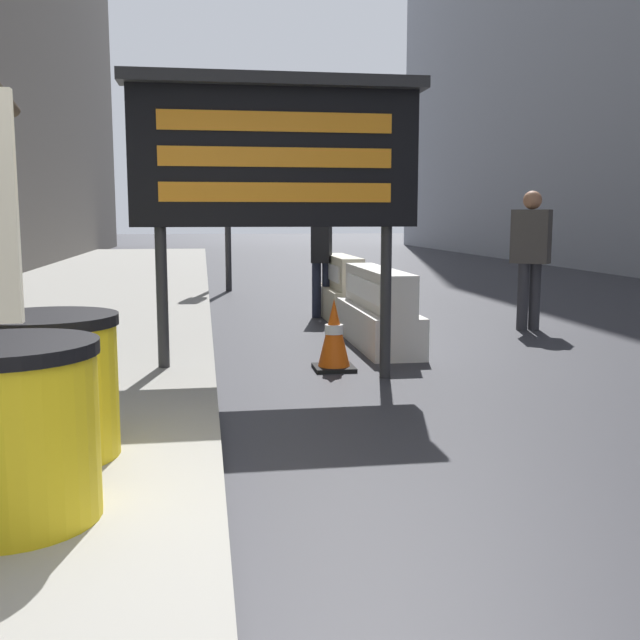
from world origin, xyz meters
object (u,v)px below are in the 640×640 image
object	(u,v)px
pedestrian_passerby	(531,248)
message_board	(276,155)
pedestrian_worker	(322,250)
traffic_light_near_curb	(226,135)
jersey_barrier_cream	(342,291)
barrel_drum_foreground	(10,431)
jersey_barrier_white	(378,312)
traffic_cone_near	(334,335)
barrel_drum_middle	(48,386)

from	to	relation	value
pedestrian_passerby	message_board	bearing A→B (deg)	-107.31
pedestrian_worker	message_board	bearing A→B (deg)	-178.76
traffic_light_near_curb	pedestrian_worker	distance (m)	4.67
message_board	jersey_barrier_cream	world-z (taller)	message_board
pedestrian_passerby	barrel_drum_foreground	bearing A→B (deg)	-93.88
message_board	pedestrian_passerby	world-z (taller)	message_board
jersey_barrier_white	traffic_cone_near	size ratio (longest dim) A/B	3.13
message_board	barrel_drum_middle	bearing A→B (deg)	-121.85
traffic_light_near_curb	pedestrian_worker	xyz separation A→B (m)	(1.22, -4.03, -2.04)
traffic_light_near_curb	traffic_cone_near	bearing A→B (deg)	-84.57
traffic_light_near_curb	pedestrian_passerby	world-z (taller)	traffic_light_near_curb
jersey_barrier_cream	pedestrian_passerby	distance (m)	2.71
traffic_cone_near	barrel_drum_foreground	bearing A→B (deg)	-119.20
pedestrian_passerby	traffic_cone_near	bearing A→B (deg)	-107.20
jersey_barrier_white	traffic_light_near_curb	size ratio (longest dim) A/B	0.52
barrel_drum_foreground	traffic_light_near_curb	bearing A→B (deg)	83.39
barrel_drum_middle	jersey_barrier_white	world-z (taller)	barrel_drum_middle
traffic_cone_near	message_board	bearing A→B (deg)	-144.66
message_board	jersey_barrier_white	size ratio (longest dim) A/B	1.23
barrel_drum_foreground	traffic_light_near_curb	size ratio (longest dim) A/B	0.19
barrel_drum_middle	jersey_barrier_cream	world-z (taller)	barrel_drum_middle
jersey_barrier_white	traffic_light_near_curb	world-z (taller)	traffic_light_near_curb
barrel_drum_middle	traffic_light_near_curb	xyz separation A→B (m)	(1.35, 10.62, 2.47)
message_board	jersey_barrier_white	world-z (taller)	message_board
barrel_drum_middle	jersey_barrier_cream	size ratio (longest dim) A/B	0.47
message_board	pedestrian_passerby	distance (m)	4.49
jersey_barrier_cream	pedestrian_passerby	bearing A→B (deg)	-32.29
barrel_drum_foreground	barrel_drum_middle	size ratio (longest dim) A/B	1.00
jersey_barrier_cream	traffic_light_near_curb	world-z (taller)	traffic_light_near_curb
traffic_light_near_curb	pedestrian_worker	bearing A→B (deg)	-73.19
barrel_drum_foreground	pedestrian_worker	world-z (taller)	pedestrian_worker
barrel_drum_middle	traffic_cone_near	world-z (taller)	barrel_drum_middle
barrel_drum_middle	message_board	distance (m)	3.18
message_board	traffic_light_near_curb	bearing A→B (deg)	91.03
traffic_light_near_curb	barrel_drum_foreground	bearing A→B (deg)	-96.61
barrel_drum_middle	pedestrian_worker	size ratio (longest dim) A/B	0.47
traffic_cone_near	traffic_light_near_curb	distance (m)	8.28
jersey_barrier_white	pedestrian_worker	xyz separation A→B (m)	(-0.26, 2.47, 0.60)
barrel_drum_middle	message_board	bearing A→B (deg)	58.15
traffic_light_near_curb	message_board	bearing A→B (deg)	-88.97
barrel_drum_foreground	pedestrian_passerby	world-z (taller)	pedestrian_passerby
jersey_barrier_cream	traffic_cone_near	world-z (taller)	jersey_barrier_cream
jersey_barrier_cream	pedestrian_passerby	world-z (taller)	pedestrian_passerby
traffic_cone_near	pedestrian_passerby	xyz separation A→B (m)	(2.96, 2.15, 0.73)
barrel_drum_foreground	traffic_light_near_curb	distance (m)	11.84
traffic_light_near_curb	pedestrian_worker	size ratio (longest dim) A/B	2.50
jersey_barrier_white	traffic_cone_near	bearing A→B (deg)	-119.61
jersey_barrier_cream	traffic_cone_near	size ratio (longest dim) A/B	2.45
jersey_barrier_white	traffic_light_near_curb	bearing A→B (deg)	102.82
jersey_barrier_white	pedestrian_worker	world-z (taller)	pedestrian_worker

